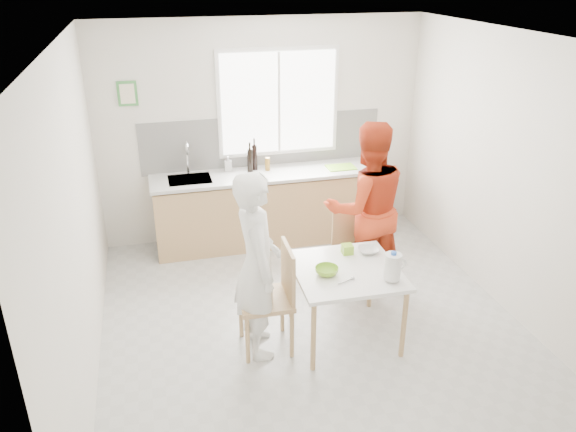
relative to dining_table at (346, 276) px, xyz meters
name	(u,v)px	position (x,y,z in m)	size (l,w,h in m)	color
ground	(313,327)	(-0.24, 0.19, -0.65)	(4.50, 4.50, 0.00)	#B7B7B2
room_shell	(317,168)	(-0.24, 0.19, 1.00)	(4.50, 4.50, 4.50)	silver
window	(279,103)	(-0.04, 2.42, 1.05)	(1.50, 0.06, 1.30)	white
backsplash	(263,141)	(-0.24, 2.43, 0.58)	(3.00, 0.02, 0.65)	white
picture_frame	(127,94)	(-1.79, 2.42, 1.25)	(0.22, 0.03, 0.28)	#408D42
kitchen_counter	(269,210)	(-0.24, 2.14, -0.23)	(2.84, 0.64, 1.37)	tan
dining_table	(346,276)	(0.00, 0.00, 0.00)	(0.96, 0.96, 0.72)	white
chair_left	(273,294)	(-0.67, 0.02, -0.09)	(0.48, 0.48, 1.01)	tan
chair_far	(353,247)	(0.37, 0.81, -0.16)	(0.42, 0.42, 0.89)	tan
person_white	(257,265)	(-0.81, 0.02, 0.21)	(0.63, 0.41, 1.72)	white
person_red	(366,208)	(0.50, 0.81, 0.28)	(0.90, 0.70, 1.85)	red
bowl_green	(327,271)	(-0.20, -0.04, 0.11)	(0.21, 0.21, 0.07)	#81BD2B
bowl_white	(368,250)	(0.31, 0.24, 0.10)	(0.20, 0.20, 0.05)	silver
milk_jug	(393,266)	(0.32, -0.29, 0.21)	(0.20, 0.15, 0.26)	white
green_box	(347,249)	(0.11, 0.28, 0.12)	(0.10, 0.10, 0.09)	#82BA2A
spoon	(346,281)	(-0.09, -0.22, 0.08)	(0.01, 0.01, 0.16)	#A5A5AA
cutting_board	(341,167)	(0.67, 2.08, 0.28)	(0.35, 0.25, 0.01)	#8DDA32
wine_bottle_a	(254,157)	(-0.38, 2.28, 0.43)	(0.07, 0.07, 0.32)	black
wine_bottle_b	(250,161)	(-0.45, 2.19, 0.42)	(0.07, 0.07, 0.30)	black
jar_amber	(268,164)	(-0.23, 2.22, 0.35)	(0.06, 0.06, 0.16)	olive
soap_bottle	(228,163)	(-0.70, 2.32, 0.37)	(0.08, 0.09, 0.19)	#999999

